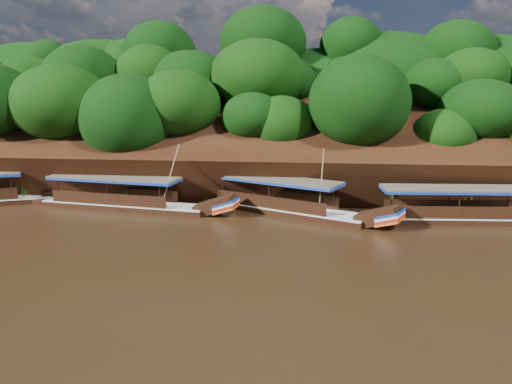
# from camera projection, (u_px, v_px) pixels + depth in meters

# --- Properties ---
(ground) EXTENTS (160.00, 160.00, 0.00)m
(ground) POSITION_uv_depth(u_px,v_px,m) (281.00, 247.00, 28.82)
(ground) COLOR black
(ground) RESTS_ON ground
(riverbank) EXTENTS (120.00, 30.06, 19.40)m
(riverbank) POSITION_uv_depth(u_px,v_px,m) (293.00, 159.00, 50.52)
(riverbank) COLOR black
(riverbank) RESTS_ON ground
(boat_0) EXTENTS (14.87, 3.09, 5.87)m
(boat_0) POSITION_uv_depth(u_px,v_px,m) (476.00, 214.00, 34.03)
(boat_0) COLOR black
(boat_0) RESTS_ON ground
(boat_1) EXTENTS (14.10, 8.26, 5.56)m
(boat_1) POSITION_uv_depth(u_px,v_px,m) (294.00, 207.00, 35.93)
(boat_1) COLOR black
(boat_1) RESTS_ON ground
(boat_2) EXTENTS (15.48, 4.43, 5.50)m
(boat_2) POSITION_uv_depth(u_px,v_px,m) (134.00, 202.00, 37.56)
(boat_2) COLOR black
(boat_2) RESTS_ON ground
(reeds) EXTENTS (48.35, 2.11, 2.13)m
(reeds) POSITION_uv_depth(u_px,v_px,m) (253.00, 196.00, 38.07)
(reeds) COLOR #20681A
(reeds) RESTS_ON ground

